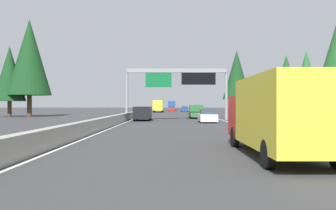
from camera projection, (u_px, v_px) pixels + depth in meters
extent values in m
plane|color=#38383A|center=(140.00, 116.00, 61.46)|extent=(320.00, 320.00, 0.00)
cube|color=#9E9B93|center=(146.00, 111.00, 81.46)|extent=(180.00, 0.56, 0.90)
cube|color=silver|center=(203.00, 114.00, 71.37)|extent=(160.00, 0.16, 0.01)
cube|color=silver|center=(146.00, 114.00, 71.46)|extent=(160.00, 0.16, 0.01)
cylinder|color=gray|center=(127.00, 96.00, 45.39)|extent=(0.36, 0.36, 5.89)
cylinder|color=gray|center=(226.00, 96.00, 45.30)|extent=(0.36, 0.36, 5.89)
cube|color=gray|center=(176.00, 71.00, 45.34)|extent=(0.50, 12.32, 0.50)
cube|color=#0C602D|center=(159.00, 79.00, 45.21)|extent=(0.12, 3.20, 1.90)
cube|color=black|center=(198.00, 79.00, 45.17)|extent=(0.16, 4.20, 1.50)
cube|color=gold|center=(286.00, 112.00, 12.78)|extent=(6.12, 2.40, 2.50)
cube|color=red|center=(257.00, 116.00, 17.03)|extent=(2.38, 2.30, 1.90)
cylinder|color=black|center=(235.00, 137.00, 16.87)|extent=(0.90, 0.28, 0.90)
cylinder|color=black|center=(281.00, 137.00, 16.85)|extent=(0.90, 0.28, 0.90)
cylinder|color=black|center=(268.00, 154.00, 11.09)|extent=(0.90, 0.28, 0.90)
cube|color=white|center=(207.00, 118.00, 39.79)|extent=(4.40, 1.80, 0.76)
cube|color=#2D3847|center=(207.00, 111.00, 39.56)|extent=(2.46, 1.51, 0.56)
cylinder|color=black|center=(199.00, 119.00, 41.20)|extent=(0.64, 0.22, 0.64)
cylinder|color=black|center=(213.00, 119.00, 41.19)|extent=(0.64, 0.22, 0.64)
cylinder|color=black|center=(201.00, 120.00, 38.38)|extent=(0.64, 0.22, 0.64)
cylinder|color=black|center=(216.00, 120.00, 38.37)|extent=(0.64, 0.22, 0.64)
cube|color=black|center=(143.00, 113.00, 44.36)|extent=(5.00, 1.95, 1.44)
cube|color=#2D3847|center=(141.00, 111.00, 42.06)|extent=(0.08, 1.48, 0.56)
cylinder|color=black|center=(137.00, 117.00, 46.07)|extent=(0.70, 0.24, 0.70)
cylinder|color=black|center=(151.00, 117.00, 46.06)|extent=(0.70, 0.24, 0.70)
cylinder|color=black|center=(134.00, 118.00, 42.67)|extent=(0.70, 0.24, 0.70)
cylinder|color=black|center=(149.00, 118.00, 42.66)|extent=(0.70, 0.24, 0.70)
cube|color=#1E4793|center=(184.00, 110.00, 98.35)|extent=(4.40, 1.80, 0.76)
cube|color=#2D3847|center=(185.00, 107.00, 98.13)|extent=(2.46, 1.51, 0.56)
cylinder|color=black|center=(181.00, 110.00, 99.77)|extent=(0.64, 0.22, 0.64)
cylinder|color=black|center=(187.00, 110.00, 99.76)|extent=(0.64, 0.22, 0.64)
cylinder|color=black|center=(182.00, 111.00, 96.95)|extent=(0.64, 0.22, 0.64)
cylinder|color=black|center=(188.00, 111.00, 96.94)|extent=(0.64, 0.22, 0.64)
cube|color=#1E4793|center=(172.00, 105.00, 126.16)|extent=(11.50, 2.50, 2.90)
cube|color=#2D3847|center=(172.00, 104.00, 126.16)|extent=(11.04, 2.55, 0.84)
cylinder|color=black|center=(168.00, 108.00, 130.20)|extent=(1.00, 0.30, 1.00)
cylinder|color=black|center=(175.00, 108.00, 130.18)|extent=(1.00, 0.30, 1.00)
cylinder|color=black|center=(168.00, 109.00, 122.15)|extent=(1.00, 0.30, 1.00)
cylinder|color=black|center=(175.00, 109.00, 122.13)|extent=(1.00, 0.30, 1.00)
cube|color=red|center=(172.00, 109.00, 108.56)|extent=(4.40, 1.80, 0.76)
cube|color=#2D3847|center=(172.00, 107.00, 108.34)|extent=(2.46, 1.51, 0.56)
cylinder|color=black|center=(169.00, 110.00, 109.97)|extent=(0.64, 0.22, 0.64)
cylinder|color=black|center=(174.00, 110.00, 109.96)|extent=(0.64, 0.22, 0.64)
cylinder|color=black|center=(169.00, 110.00, 107.16)|extent=(0.64, 0.22, 0.64)
cylinder|color=black|center=(174.00, 110.00, 107.14)|extent=(0.64, 0.22, 0.64)
cube|color=#2D6B38|center=(197.00, 114.00, 51.63)|extent=(5.60, 2.00, 0.70)
cube|color=#2D6B38|center=(196.00, 108.00, 52.63)|extent=(2.24, 1.84, 0.90)
cube|color=#2D3847|center=(196.00, 108.00, 52.63)|extent=(2.02, 1.92, 0.41)
cylinder|color=black|center=(190.00, 115.00, 53.48)|extent=(0.80, 0.28, 0.80)
cylinder|color=black|center=(202.00, 115.00, 53.47)|extent=(0.80, 0.28, 0.80)
cylinder|color=black|center=(191.00, 116.00, 49.79)|extent=(0.80, 0.28, 0.80)
cylinder|color=black|center=(204.00, 116.00, 49.77)|extent=(0.80, 0.28, 0.80)
cube|color=gold|center=(158.00, 105.00, 90.52)|extent=(6.12, 2.40, 2.50)
cube|color=red|center=(159.00, 107.00, 94.77)|extent=(2.38, 2.30, 1.90)
cylinder|color=black|center=(155.00, 110.00, 94.61)|extent=(0.90, 0.28, 0.90)
cylinder|color=black|center=(163.00, 110.00, 94.60)|extent=(0.90, 0.28, 0.90)
cylinder|color=black|center=(153.00, 111.00, 88.83)|extent=(0.90, 0.28, 0.90)
cylinder|color=black|center=(162.00, 111.00, 88.82)|extent=(0.90, 0.28, 0.90)
cylinder|color=#4C3823|center=(306.00, 114.00, 41.67)|extent=(0.55, 0.55, 1.77)
cone|color=#236028|center=(306.00, 79.00, 41.66)|extent=(3.53, 3.53, 6.27)
cylinder|color=#4C3823|center=(286.00, 111.00, 54.82)|extent=(0.59, 0.59, 2.07)
cone|color=#194C1E|center=(286.00, 79.00, 54.81)|extent=(4.13, 4.13, 7.32)
cylinder|color=#4C3823|center=(237.00, 106.00, 83.08)|extent=(0.70, 0.70, 3.14)
cone|color=#143D19|center=(237.00, 75.00, 83.06)|extent=(6.28, 6.28, 11.12)
cylinder|color=#4C3823|center=(29.00, 106.00, 58.67)|extent=(0.74, 0.74, 3.44)
cone|color=#143D19|center=(29.00, 57.00, 58.66)|extent=(6.88, 6.88, 12.20)
cylinder|color=#4C3823|center=(10.00, 109.00, 58.54)|extent=(0.63, 0.63, 2.49)
cone|color=#143D19|center=(10.00, 73.00, 58.53)|extent=(4.98, 4.98, 8.82)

